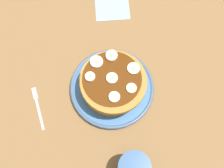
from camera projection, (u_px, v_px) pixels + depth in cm
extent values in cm
cube|color=olive|center=(112.00, 91.00, 84.93)|extent=(140.00, 140.00, 3.00)
cylinder|color=#3F72B2|center=(112.00, 88.00, 82.84)|extent=(23.92, 23.92, 1.46)
torus|color=#496588|center=(112.00, 88.00, 82.36)|extent=(24.22, 24.22, 1.02)
cylinder|color=olive|center=(113.00, 88.00, 81.34)|extent=(17.31, 17.31, 1.42)
cylinder|color=tan|center=(112.00, 83.00, 80.32)|extent=(17.23, 17.23, 1.42)
cylinder|color=#BD8A32|center=(110.00, 83.00, 78.85)|extent=(16.58, 16.58, 1.42)
cylinder|color=gold|center=(113.00, 81.00, 77.50)|extent=(17.85, 17.85, 1.42)
cylinder|color=#BC8337|center=(113.00, 82.00, 75.95)|extent=(17.85, 17.85, 1.42)
cylinder|color=#592B0A|center=(112.00, 78.00, 75.43)|extent=(15.85, 15.85, 0.16)
cylinder|color=#EFF2BE|center=(113.00, 77.00, 75.28)|extent=(3.08, 3.08, 0.66)
cylinder|color=tan|center=(113.00, 77.00, 74.93)|extent=(0.86, 0.86, 0.08)
cylinder|color=beige|center=(114.00, 97.00, 73.40)|extent=(2.94, 2.94, 0.70)
cylinder|color=tan|center=(114.00, 96.00, 73.03)|extent=(0.82, 0.82, 0.08)
cylinder|color=#EDF1BF|center=(133.00, 68.00, 76.13)|extent=(3.39, 3.39, 0.66)
cylinder|color=tan|center=(134.00, 68.00, 75.78)|extent=(0.95, 0.95, 0.08)
cylinder|color=#FEE1B8|center=(90.00, 77.00, 75.20)|extent=(2.71, 2.71, 0.86)
cylinder|color=tan|center=(90.00, 76.00, 74.76)|extent=(0.76, 0.76, 0.08)
cylinder|color=#F0EFBA|center=(112.00, 56.00, 77.23)|extent=(3.23, 3.23, 0.96)
cylinder|color=tan|center=(112.00, 55.00, 76.74)|extent=(0.90, 0.90, 0.08)
cylinder|color=#F7F1C3|center=(131.00, 88.00, 74.19)|extent=(2.73, 2.73, 0.73)
cylinder|color=tan|center=(131.00, 88.00, 73.81)|extent=(0.76, 0.76, 0.08)
cylinder|color=#EEECC6|center=(97.00, 62.00, 76.70)|extent=(3.49, 3.49, 0.79)
cylinder|color=tan|center=(96.00, 61.00, 76.29)|extent=(0.98, 0.98, 0.08)
cylinder|color=black|center=(134.00, 167.00, 67.67)|extent=(6.76, 6.76, 0.58)
cube|color=#99B2BF|center=(112.00, 6.00, 93.14)|extent=(14.05, 14.05, 0.30)
cube|color=silver|center=(40.00, 114.00, 80.72)|extent=(8.36, 5.74, 0.50)
cube|color=silver|center=(35.00, 93.00, 82.83)|extent=(3.62, 2.96, 0.50)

